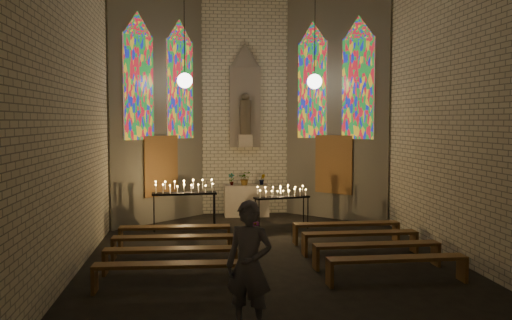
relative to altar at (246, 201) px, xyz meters
The scene contains 18 objects.
floor 5.47m from the altar, 90.00° to the right, with size 12.00×12.00×0.00m, color black.
room 3.83m from the altar, 90.00° to the right, with size 8.22×12.43×7.00m.
altar is the anchor object (origin of this frame).
flower_vase_left 0.84m from the altar, behind, with size 0.21×0.14×0.39m, color #4C723F.
flower_vase_center 0.72m from the altar, 128.07° to the right, with size 0.39×0.34×0.44m, color #4C723F.
flower_vase_right 0.84m from the altar, ahead, with size 0.19×0.16×0.35m, color #4C723F.
aisle_flower_pot 3.39m from the altar, 91.46° to the right, with size 0.24×0.24×0.43m, color #4C723F.
votive_stand_left 2.93m from the altar, 132.43° to the right, with size 1.80×0.54×1.31m.
votive_stand_right 2.50m from the altar, 71.27° to the right, with size 1.62×0.75×1.16m.
pew_left_0 4.73m from the altar, 116.65° to the right, with size 2.66×0.43×0.51m.
pew_right_0 4.73m from the altar, 63.35° to the right, with size 2.66×0.43×0.51m.
pew_left_1 5.83m from the altar, 111.35° to the right, with size 2.66×0.43×0.51m.
pew_right_1 5.83m from the altar, 68.65° to the right, with size 2.66×0.43×0.51m.
pew_left_2 6.96m from the altar, 107.75° to the right, with size 2.66×0.43×0.51m.
pew_right_2 6.96m from the altar, 72.25° to the right, with size 2.66×0.43×0.51m.
pew_left_3 8.11m from the altar, 105.16° to the right, with size 2.66×0.43×0.51m.
pew_right_3 8.11m from the altar, 74.84° to the right, with size 2.66×0.43×0.51m.
visitor 9.94m from the altar, 94.97° to the right, with size 0.69×0.46×1.90m, color #4F4D57.
Camera 1 is at (-1.63, -12.52, 3.06)m, focal length 40.00 mm.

